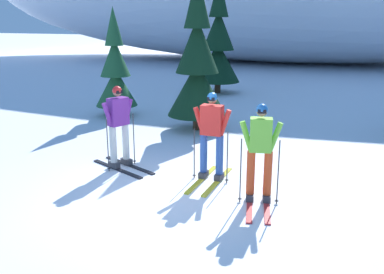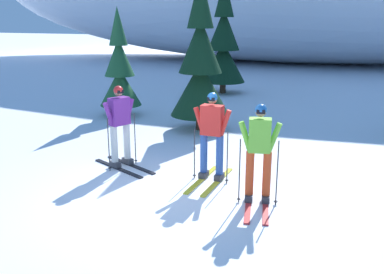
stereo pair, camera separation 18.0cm
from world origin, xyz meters
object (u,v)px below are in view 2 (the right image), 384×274
skier_lime_jacket (259,152)px  skier_red_jacket (212,135)px  pine_tree_center_right (200,66)px  pine_tree_center_left (223,45)px  pine_tree_far_left (120,71)px  skier_purple_jacket (120,125)px

skier_lime_jacket → skier_red_jacket: bearing=144.6°
pine_tree_center_right → pine_tree_center_left: bearing=99.9°
skier_lime_jacket → pine_tree_far_left: (-5.82, 5.52, 0.54)m
skier_lime_jacket → pine_tree_center_right: 5.44m
skier_red_jacket → pine_tree_far_left: (-4.68, 4.72, 0.52)m
pine_tree_center_left → skier_red_jacket: bearing=-75.3°
skier_lime_jacket → skier_purple_jacket: 3.42m
skier_lime_jacket → pine_tree_far_left: 8.04m
skier_purple_jacket → skier_lime_jacket: bearing=-15.6°
pine_tree_far_left → pine_tree_center_left: bearing=69.6°
pine_tree_center_right → pine_tree_far_left: bearing=164.3°
pine_tree_center_left → pine_tree_center_right: 6.42m
skier_red_jacket → skier_purple_jacket: bearing=177.0°
skier_lime_jacket → pine_tree_center_right: pine_tree_center_right is taller
skier_lime_jacket → pine_tree_center_right: (-2.69, 4.64, 0.92)m
skier_purple_jacket → pine_tree_center_right: size_ratio=0.41×
pine_tree_center_right → skier_purple_jacket: bearing=-99.2°
pine_tree_far_left → pine_tree_center_right: (3.13, -0.88, 0.38)m
skier_lime_jacket → pine_tree_center_left: pine_tree_center_left is taller
skier_red_jacket → pine_tree_far_left: bearing=134.8°
skier_purple_jacket → pine_tree_far_left: size_ratio=0.51×
pine_tree_center_left → pine_tree_center_right: bearing=-80.1°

